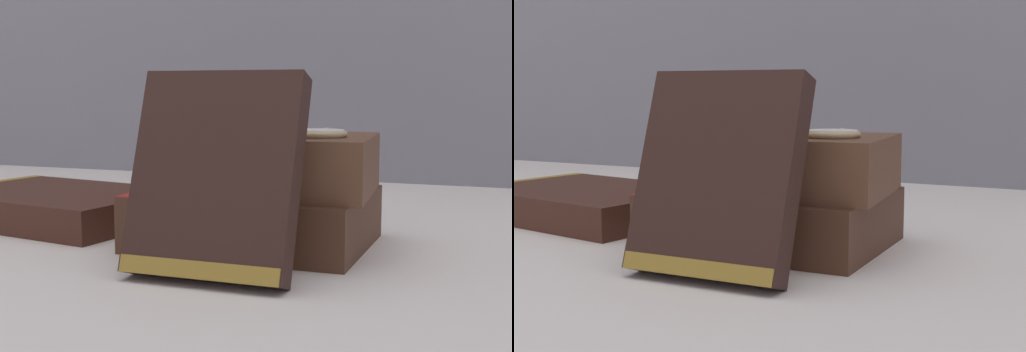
{
  "view_description": "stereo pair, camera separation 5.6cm",
  "coord_description": "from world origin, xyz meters",
  "views": [
    {
      "loc": [
        0.26,
        -0.53,
        0.13
      ],
      "look_at": [
        0.06,
        0.0,
        0.06
      ],
      "focal_mm": 50.0,
      "sensor_mm": 36.0,
      "label": 1
    },
    {
      "loc": [
        0.31,
        -0.51,
        0.13
      ],
      "look_at": [
        0.06,
        0.0,
        0.06
      ],
      "focal_mm": 50.0,
      "sensor_mm": 36.0,
      "label": 2
    }
  ],
  "objects": [
    {
      "name": "book_flat_top",
      "position": [
        0.06,
        0.02,
        0.07
      ],
      "size": [
        0.18,
        0.14,
        0.05
      ],
      "rotation": [
        0.0,
        0.0,
        0.1
      ],
      "color": "brown",
      "rests_on": "book_flat_bottom"
    },
    {
      "name": "ground_plane",
      "position": [
        0.0,
        0.0,
        0.0
      ],
      "size": [
        3.0,
        3.0,
        0.0
      ],
      "primitive_type": "plane",
      "color": "white"
    },
    {
      "name": "book_flat_bottom",
      "position": [
        0.04,
        0.03,
        0.02
      ],
      "size": [
        0.19,
        0.15,
        0.05
      ],
      "rotation": [
        0.0,
        0.0,
        0.01
      ],
      "color": "#4C2D1E",
      "rests_on": "ground_plane"
    },
    {
      "name": "book_leaning_front",
      "position": [
        0.06,
        -0.09,
        0.07
      ],
      "size": [
        0.12,
        0.07,
        0.14
      ],
      "rotation": [
        -0.33,
        0.0,
        0.0
      ],
      "color": "#331E19",
      "rests_on": "ground_plane"
    },
    {
      "name": "reading_glasses",
      "position": [
        0.03,
        0.18,
        0.0
      ],
      "size": [
        0.12,
        0.06,
        0.0
      ],
      "rotation": [
        0.0,
        0.0,
        0.14
      ],
      "color": "#4C3828",
      "rests_on": "ground_plane"
    },
    {
      "name": "pocket_watch",
      "position": [
        0.11,
        0.01,
        0.1
      ],
      "size": [
        0.05,
        0.05,
        0.01
      ],
      "color": "white",
      "rests_on": "book_flat_top"
    },
    {
      "name": "book_side_left",
      "position": [
        -0.18,
        0.06,
        0.02
      ],
      "size": [
        0.24,
        0.19,
        0.03
      ],
      "rotation": [
        0.0,
        0.0,
        -0.17
      ],
      "color": "#422319",
      "rests_on": "ground_plane"
    }
  ]
}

